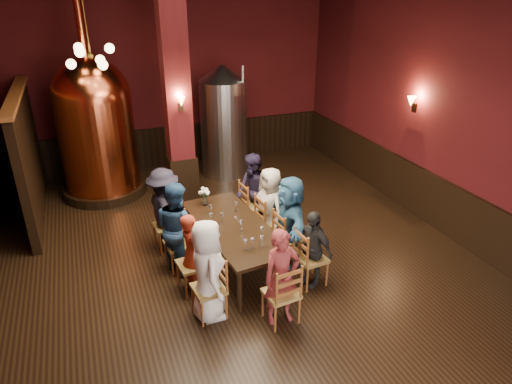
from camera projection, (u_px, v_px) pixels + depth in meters
name	position (u px, v px, depth m)	size (l,w,h in m)	color
room	(237.00, 136.00, 6.78)	(10.00, 10.02, 4.50)	black
wainscot_right	(432.00, 199.00, 8.83)	(0.08, 9.90, 1.00)	black
wainscot_back	(175.00, 145.00, 11.71)	(7.90, 0.08, 1.00)	black
column	(177.00, 97.00, 9.05)	(0.58, 0.58, 4.50)	#4E1015
partition	(29.00, 159.00, 8.87)	(0.22, 3.50, 2.40)	black
pendant_cluster	(90.00, 56.00, 8.28)	(0.90, 0.90, 1.70)	#A57226
sconce_wall	(415.00, 103.00, 8.77)	(0.20, 0.20, 0.36)	black
sconce_column	(180.00, 103.00, 8.82)	(0.20, 0.20, 0.36)	black
dining_table	(234.00, 229.00, 7.41)	(1.23, 2.49, 0.75)	black
chair_0	(209.00, 288.00, 6.36)	(0.46, 0.46, 0.92)	brown
person_0	(208.00, 271.00, 6.23)	(0.74, 0.48, 1.51)	white
chair_1	(192.00, 264.00, 6.90)	(0.46, 0.46, 0.92)	brown
person_1	(192.00, 253.00, 6.81)	(0.48, 0.31, 1.31)	maroon
chair_2	(179.00, 244.00, 7.43)	(0.46, 0.46, 0.92)	brown
person_2	(177.00, 227.00, 7.30)	(0.75, 0.37, 1.54)	navy
chair_3	(166.00, 226.00, 7.97)	(0.46, 0.46, 0.92)	brown
person_3	(165.00, 210.00, 7.84)	(0.98, 0.57, 1.52)	black
chair_4	(311.00, 258.00, 7.05)	(0.46, 0.46, 0.92)	brown
person_4	(312.00, 248.00, 6.98)	(0.74, 0.31, 1.27)	black
chair_5	(289.00, 238.00, 7.59)	(0.46, 0.46, 0.92)	brown
person_5	(290.00, 221.00, 7.46)	(1.45, 0.46, 1.56)	#2D5F87
chair_6	(270.00, 221.00, 8.13)	(0.46, 0.46, 0.92)	brown
person_6	(270.00, 207.00, 8.01)	(0.72, 0.47, 1.46)	beige
chair_7	(253.00, 206.00, 8.67)	(0.46, 0.46, 0.92)	brown
person_7	(253.00, 192.00, 8.55)	(0.72, 0.36, 1.49)	#201A34
chair_8	(281.00, 293.00, 6.26)	(0.46, 0.46, 0.92)	brown
person_8	(282.00, 278.00, 6.15)	(0.52, 0.34, 1.43)	maroon
copper_kettle	(96.00, 127.00, 9.64)	(1.79, 1.79, 4.22)	black
steel_vessel	(224.00, 121.00, 10.76)	(1.12, 1.12, 2.65)	#B2B2B7
rose_vase	(205.00, 194.00, 7.97)	(0.19, 0.19, 0.33)	white
wine_glass_0	(211.00, 218.00, 7.43)	(0.07, 0.07, 0.17)	white
wine_glass_1	(253.00, 243.00, 6.73)	(0.07, 0.07, 0.17)	white
wine_glass_2	(262.00, 232.00, 7.03)	(0.07, 0.07, 0.17)	white
wine_glass_3	(262.00, 241.00, 6.78)	(0.07, 0.07, 0.17)	white
wine_glass_4	(241.00, 225.00, 7.21)	(0.07, 0.07, 0.17)	white
wine_glass_5	(211.00, 210.00, 7.71)	(0.07, 0.07, 0.17)	white
wine_glass_6	(274.00, 246.00, 6.65)	(0.07, 0.07, 0.17)	white
wine_glass_7	(246.00, 245.00, 6.69)	(0.07, 0.07, 0.17)	white
wine_glass_8	(236.00, 206.00, 7.81)	(0.07, 0.07, 0.17)	white
wine_glass_9	(222.00, 218.00, 7.44)	(0.07, 0.07, 0.17)	white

